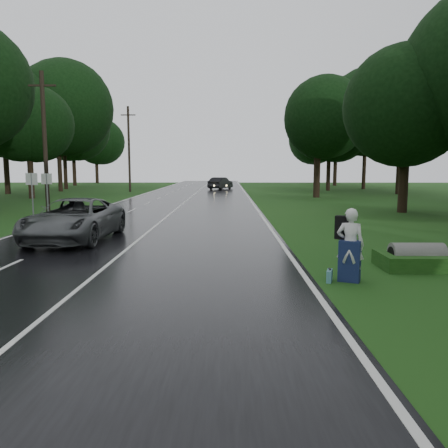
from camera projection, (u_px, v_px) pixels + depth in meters
The scene contains 17 objects.
ground at pixel (81, 288), 11.13m from camera, with size 160.00×160.00×0.00m, color #1D4614.
road at pixel (175, 211), 30.96m from camera, with size 12.00×140.00×0.04m, color black.
lane_center at pixel (175, 210), 30.96m from camera, with size 0.12×140.00×0.01m, color silver.
grey_car at pixel (75, 219), 18.18m from camera, with size 2.84×6.16×1.71m, color #4E5253.
far_car at pixel (221, 183), 61.01m from camera, with size 1.74×4.99×1.64m, color black.
hitchhiker at pixel (350, 247), 11.70m from camera, with size 0.84×0.82×1.96m.
suitcase at pixel (329, 276), 11.73m from camera, with size 0.13×0.44×0.31m, color teal.
culvert at pixel (416, 268), 13.33m from camera, with size 0.77×0.77×1.55m, color slate.
utility_pole_mid at pixel (48, 212), 30.08m from camera, with size 1.80×0.28×9.29m, color black, non-canonical shape.
utility_pole_far at pixel (130, 192), 55.44m from camera, with size 1.80×0.28×10.47m, color black, non-canonical shape.
road_sign_a at pixel (34, 222), 24.85m from camera, with size 0.65×0.10×2.71m, color white, non-canonical shape.
road_sign_b at pixel (48, 217), 26.89m from camera, with size 0.64×0.10×2.66m, color white, non-canonical shape.
tree_left_e at pixel (32, 198), 43.54m from camera, with size 8.44×8.44×13.19m, color black, non-canonical shape.
tree_left_f at pixel (61, 191), 56.54m from camera, with size 11.50×11.50×17.97m, color black, non-canonical shape.
tree_right_d at pixel (402, 212), 29.96m from camera, with size 7.68×7.68×11.99m, color black, non-canonical shape.
tree_right_e at pixel (316, 197), 45.07m from camera, with size 9.29×9.29×14.52m, color black, non-canonical shape.
tree_right_f at pixel (328, 191), 58.32m from camera, with size 9.57×9.57×14.95m, color black, non-canonical shape.
Camera 1 is at (3.67, -10.81, 3.01)m, focal length 35.51 mm.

